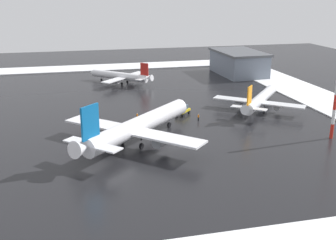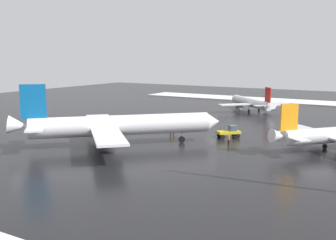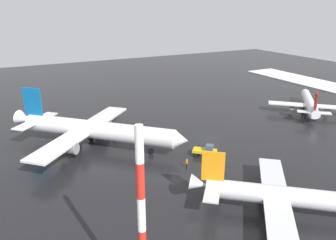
% 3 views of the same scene
% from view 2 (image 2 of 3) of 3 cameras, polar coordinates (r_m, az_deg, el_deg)
% --- Properties ---
extents(ground_plane, '(240.00, 240.00, 0.00)m').
position_cam_2_polar(ground_plane, '(93.89, 5.97, -1.41)').
color(ground_plane, black).
extents(snow_bank_right, '(14.00, 116.00, 0.30)m').
position_cam_2_polar(snow_bank_right, '(156.50, 16.60, 2.42)').
color(snow_bank_right, white).
rests_on(snow_bank_right, ground_plane).
extents(airplane_far_rear, '(30.56, 30.54, 11.59)m').
position_cam_2_polar(airplane_far_rear, '(77.50, -7.00, -0.73)').
color(airplane_far_rear, white).
rests_on(airplane_far_rear, ground_plane).
extents(airplane_foreground_jet, '(20.21, 20.86, 7.79)m').
position_cam_2_polar(airplane_foreground_jet, '(127.44, 11.27, 2.33)').
color(airplane_foreground_jet, white).
rests_on(airplane_foreground_jet, ground_plane).
extents(pushback_tug, '(4.85, 4.76, 2.50)m').
position_cam_2_polar(pushback_tug, '(85.78, 8.35, -1.56)').
color(pushback_tug, gold).
rests_on(pushback_tug, ground_plane).
extents(ground_crew_mid_apron, '(0.36, 0.36, 1.71)m').
position_cam_2_polar(ground_crew_mid_apron, '(87.69, 0.34, -1.44)').
color(ground_crew_mid_apron, black).
rests_on(ground_crew_mid_apron, ground_plane).
extents(ground_crew_by_nose_gear, '(0.36, 0.36, 1.71)m').
position_cam_2_polar(ground_crew_by_nose_gear, '(89.83, 0.76, -1.20)').
color(ground_crew_by_nose_gear, black).
rests_on(ground_crew_by_nose_gear, ground_plane).
extents(ground_crew_near_tug, '(0.36, 0.36, 1.71)m').
position_cam_2_polar(ground_crew_near_tug, '(79.79, 8.22, -2.56)').
color(ground_crew_near_tug, black).
rests_on(ground_crew_near_tug, ground_plane).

